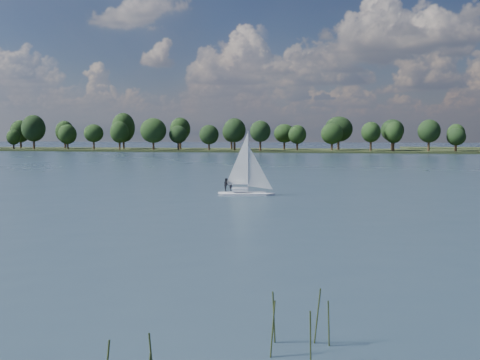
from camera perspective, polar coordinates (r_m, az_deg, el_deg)
name	(u,v)px	position (r m, az deg, el deg)	size (l,w,h in m)	color
ground	(268,167)	(125.20, 3.05, 1.40)	(700.00, 700.00, 0.00)	#233342
far_shore	(299,151)	(236.66, 6.32, 3.06)	(660.00, 40.00, 1.50)	black
sailboat	(243,177)	(67.28, 0.30, 0.35)	(6.71, 3.10, 8.52)	silver
treeline	(282,133)	(233.39, 4.49, 5.04)	(561.97, 73.98, 18.21)	black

